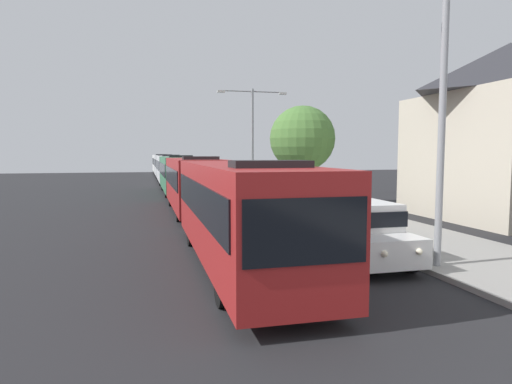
# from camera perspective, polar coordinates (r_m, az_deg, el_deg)

# --- Properties ---
(bus_lead) EXTENTS (2.58, 11.52, 3.21)m
(bus_lead) POSITION_cam_1_polar(r_m,az_deg,el_deg) (13.40, -2.20, -2.23)
(bus_lead) COLOR maroon
(bus_lead) RESTS_ON ground_plane
(bus_second_in_line) EXTENTS (2.58, 11.49, 3.21)m
(bus_second_in_line) POSITION_cam_1_polar(r_m,az_deg,el_deg) (25.80, -7.96, 1.20)
(bus_second_in_line) COLOR maroon
(bus_second_in_line) RESTS_ON ground_plane
(bus_middle) EXTENTS (2.58, 11.97, 3.21)m
(bus_middle) POSITION_cam_1_polar(r_m,az_deg,el_deg) (38.14, -9.95, 2.38)
(bus_middle) COLOR #33724C
(bus_middle) RESTS_ON ground_plane
(bus_fourth_in_line) EXTENTS (2.58, 11.84, 3.21)m
(bus_fourth_in_line) POSITION_cam_1_polar(r_m,az_deg,el_deg) (50.87, -11.00, 2.99)
(bus_fourth_in_line) COLOR silver
(bus_fourth_in_line) RESTS_ON ground_plane
(bus_rear) EXTENTS (2.58, 11.12, 3.21)m
(bus_rear) POSITION_cam_1_polar(r_m,az_deg,el_deg) (63.79, -11.63, 3.37)
(bus_rear) COLOR silver
(bus_rear) RESTS_ON ground_plane
(bus_tail_end) EXTENTS (2.58, 11.45, 3.21)m
(bus_tail_end) POSITION_cam_1_polar(r_m,az_deg,el_deg) (76.08, -12.03, 3.60)
(bus_tail_end) COLOR silver
(bus_tail_end) RESTS_ON ground_plane
(white_suv) EXTENTS (1.86, 4.56, 1.90)m
(white_suv) POSITION_cam_1_polar(r_m,az_deg,el_deg) (14.18, 13.16, -4.65)
(white_suv) COLOR white
(white_suv) RESTS_ON ground_plane
(streetlamp_near) EXTENTS (5.41, 0.28, 8.57)m
(streetlamp_near) POSITION_cam_1_polar(r_m,az_deg,el_deg) (13.81, 22.77, 12.79)
(streetlamp_near) COLOR gray
(streetlamp_near) RESTS_ON sidewalk
(streetlamp_mid) EXTENTS (5.40, 0.28, 8.10)m
(streetlamp_mid) POSITION_cam_1_polar(r_m,az_deg,el_deg) (34.61, -0.47, 7.83)
(streetlamp_mid) COLOR gray
(streetlamp_mid) RESTS_ON sidewalk
(roadside_tree) EXTENTS (4.11, 4.11, 6.19)m
(roadside_tree) POSITION_cam_1_polar(r_m,az_deg,el_deg) (28.42, 5.94, 6.77)
(roadside_tree) COLOR #4C3823
(roadside_tree) RESTS_ON sidewalk
(house_far_gabled) EXTENTS (7.54, 8.80, 8.89)m
(house_far_gabled) POSITION_cam_1_polar(r_m,az_deg,el_deg) (26.29, 29.29, 6.89)
(house_far_gabled) COLOR #BCB29E
(house_far_gabled) RESTS_ON ground_plane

